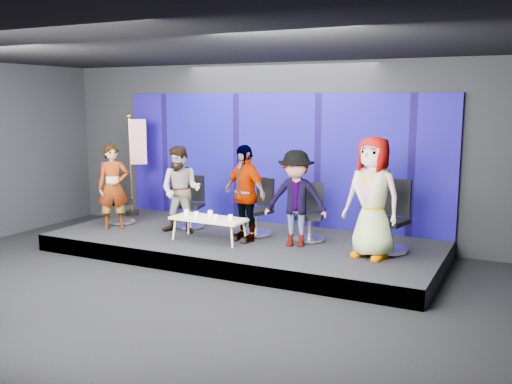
% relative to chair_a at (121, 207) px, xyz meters
% --- Properties ---
extents(ground, '(10.00, 10.00, 0.00)m').
position_rel_chair_a_xyz_m(ground, '(2.80, -2.53, -0.63)').
color(ground, black).
rests_on(ground, ground).
extents(room_walls, '(10.02, 8.02, 3.51)m').
position_rel_chair_a_xyz_m(room_walls, '(2.80, -2.53, 1.80)').
color(room_walls, black).
rests_on(room_walls, ground).
extents(riser, '(7.00, 3.00, 0.30)m').
position_rel_chair_a_xyz_m(riser, '(2.80, -0.03, -0.48)').
color(riser, black).
rests_on(riser, ground).
extents(backdrop, '(7.00, 0.08, 2.60)m').
position_rel_chair_a_xyz_m(backdrop, '(2.80, 1.42, 0.97)').
color(backdrop, '#130865').
rests_on(backdrop, riser).
extents(chair_a, '(0.80, 0.80, 1.00)m').
position_rel_chair_a_xyz_m(chair_a, '(0.00, 0.00, 0.00)').
color(chair_a, silver).
rests_on(chair_a, riser).
extents(panelist_a, '(0.70, 0.68, 1.62)m').
position_rel_chair_a_xyz_m(panelist_a, '(0.20, -0.46, 0.48)').
color(panelist_a, black).
rests_on(panelist_a, riser).
extents(chair_b, '(0.67, 0.67, 1.01)m').
position_rel_chair_a_xyz_m(chair_b, '(1.49, 0.29, 0.00)').
color(chair_b, silver).
rests_on(chair_b, riser).
extents(panelist_b, '(0.90, 0.77, 1.63)m').
position_rel_chair_a_xyz_m(panelist_b, '(1.59, -0.20, 0.49)').
color(panelist_b, black).
rests_on(panelist_b, riser).
extents(chair_c, '(0.77, 0.77, 1.06)m').
position_rel_chair_a_xyz_m(chair_c, '(2.95, 0.30, 0.02)').
color(chair_c, silver).
rests_on(chair_c, riser).
extents(panelist_c, '(1.08, 0.76, 1.71)m').
position_rel_chair_a_xyz_m(panelist_c, '(2.93, -0.20, 0.52)').
color(panelist_c, black).
rests_on(panelist_c, riser).
extents(chair_d, '(0.68, 0.68, 1.01)m').
position_rel_chair_a_xyz_m(chair_d, '(3.95, 0.36, 0.00)').
color(chair_d, silver).
rests_on(chair_d, riser).
extents(panelist_d, '(1.17, 0.83, 1.64)m').
position_rel_chair_a_xyz_m(panelist_d, '(3.87, -0.14, 0.49)').
color(panelist_d, black).
rests_on(panelist_d, riser).
extents(chair_e, '(0.81, 0.81, 1.19)m').
position_rel_chair_a_xyz_m(chair_e, '(5.41, 0.21, 0.06)').
color(chair_e, silver).
rests_on(chair_e, riser).
extents(panelist_e, '(1.06, 0.82, 1.93)m').
position_rel_chair_a_xyz_m(panelist_e, '(5.22, -0.27, 0.63)').
color(panelist_e, black).
rests_on(panelist_e, riser).
extents(coffee_table, '(1.37, 0.60, 0.42)m').
position_rel_chair_a_xyz_m(coffee_table, '(2.37, -0.49, 0.05)').
color(coffee_table, tan).
rests_on(coffee_table, riser).
extents(mug_a, '(0.09, 0.09, 0.10)m').
position_rel_chair_a_xyz_m(mug_a, '(1.88, -0.47, 0.14)').
color(mug_a, white).
rests_on(mug_a, coffee_table).
extents(mug_b, '(0.08, 0.08, 0.09)m').
position_rel_chair_a_xyz_m(mug_b, '(2.13, -0.53, 0.13)').
color(mug_b, white).
rests_on(mug_b, coffee_table).
extents(mug_c, '(0.09, 0.09, 0.10)m').
position_rel_chair_a_xyz_m(mug_c, '(2.32, -0.36, 0.14)').
color(mug_c, white).
rests_on(mug_c, coffee_table).
extents(mug_d, '(0.08, 0.08, 0.09)m').
position_rel_chair_a_xyz_m(mug_d, '(2.57, -0.60, 0.13)').
color(mug_d, white).
rests_on(mug_d, coffee_table).
extents(mug_e, '(0.08, 0.08, 0.09)m').
position_rel_chair_a_xyz_m(mug_e, '(2.80, -0.48, 0.13)').
color(mug_e, white).
rests_on(mug_e, coffee_table).
extents(flag_stand, '(0.47, 0.33, 2.18)m').
position_rel_chair_a_xyz_m(flag_stand, '(-0.20, 0.75, 0.83)').
color(flag_stand, black).
rests_on(flag_stand, riser).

